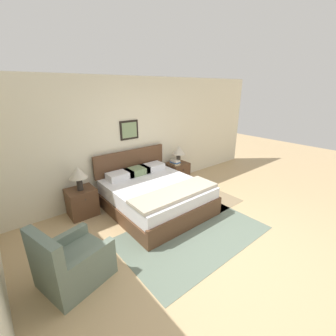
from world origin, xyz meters
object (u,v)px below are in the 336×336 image
bed (155,195)px  nightstand_near_window (82,202)px  nightstand_by_door (177,173)px  table_lamp_by_door (179,151)px  table_lamp_near_window (78,174)px  armchair (72,264)px

bed → nightstand_near_window: bed is taller
nightstand_by_door → table_lamp_by_door: bearing=-75.2°
nightstand_near_window → table_lamp_near_window: 0.60m
nightstand_near_window → table_lamp_by_door: table_lamp_by_door is taller
nightstand_near_window → table_lamp_near_window: size_ratio=1.18×
armchair → table_lamp_by_door: bearing=100.3°
table_lamp_near_window → table_lamp_by_door: bearing=0.0°
nightstand_near_window → table_lamp_by_door: size_ratio=1.18×
nightstand_by_door → table_lamp_by_door: 0.60m
nightstand_by_door → bed: bearing=-149.9°
bed → nightstand_by_door: bed is taller
armchair → table_lamp_by_door: table_lamp_by_door is taller
nightstand_near_window → nightstand_by_door: bearing=0.0°
nightstand_near_window → nightstand_by_door: (2.47, 0.00, 0.00)m
nightstand_near_window → table_lamp_near_window: table_lamp_near_window is taller
table_lamp_near_window → table_lamp_by_door: size_ratio=1.00×
armchair → nightstand_near_window: size_ratio=1.71×
armchair → nightstand_by_door: armchair is taller
bed → table_lamp_by_door: bed is taller
table_lamp_by_door → nightstand_by_door: bearing=104.8°
bed → nightstand_by_door: bearing=30.1°
armchair → table_lamp_by_door: size_ratio=2.03×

